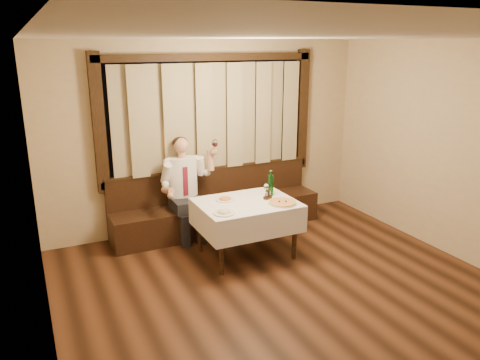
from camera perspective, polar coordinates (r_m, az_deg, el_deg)
name	(u,v)px	position (r m, az deg, el deg)	size (l,w,h in m)	color
room	(275,159)	(5.27, 4.32, 2.62)	(5.01, 6.01, 2.81)	black
banquette	(217,210)	(7.13, -2.84, -3.62)	(3.20, 0.61, 0.94)	black
dining_table	(247,209)	(6.14, 0.80, -3.61)	(1.27, 0.97, 0.76)	black
pizza	(282,202)	(6.05, 5.19, -2.74)	(0.38, 0.38, 0.04)	white
pasta_red	(225,198)	(6.15, -1.84, -2.18)	(0.25, 0.25, 0.08)	white
pasta_cream	(224,211)	(5.68, -1.96, -3.76)	(0.27, 0.27, 0.09)	white
green_bottle	(271,185)	(6.31, 3.76, -0.60)	(0.08, 0.08, 0.35)	#114F14
table_wine_glass	(266,187)	(6.27, 3.18, -0.87)	(0.07, 0.07, 0.19)	white
cruet_caddy	(268,196)	(6.21, 3.40, -1.91)	(0.13, 0.10, 0.13)	black
seated_man	(185,181)	(6.70, -6.76, -0.17)	(0.83, 0.62, 1.48)	black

